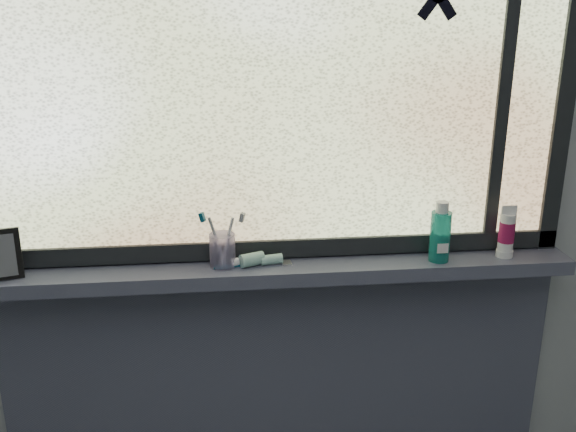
{
  "coord_description": "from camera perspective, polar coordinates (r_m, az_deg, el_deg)",
  "views": [
    {
      "loc": [
        -0.16,
        -0.38,
        1.71
      ],
      "look_at": [
        -0.0,
        1.05,
        1.22
      ],
      "focal_mm": 40.0,
      "sensor_mm": 36.0,
      "label": 1
    }
  ],
  "objects": [
    {
      "name": "mouthwash_bottle",
      "position": [
        1.8,
        13.4,
        -1.35
      ],
      "size": [
        0.07,
        0.07,
        0.14
      ],
      "primitive_type": "cylinder",
      "rotation": [
        0.0,
        0.0,
        0.22
      ],
      "color": "teal",
      "rests_on": "windowsill"
    },
    {
      "name": "sill_apron",
      "position": [
        2.07,
        -0.64,
        -17.28
      ],
      "size": [
        1.62,
        0.02,
        0.98
      ],
      "primitive_type": "cube",
      "color": "#45485C",
      "rests_on": "floor"
    },
    {
      "name": "toothpaste_tube",
      "position": [
        1.75,
        -2.52,
        -3.85
      ],
      "size": [
        0.21,
        0.1,
        0.04
      ],
      "primitive_type": null,
      "rotation": [
        0.0,
        0.0,
        0.31
      ],
      "color": "silver",
      "rests_on": "windowsill"
    },
    {
      "name": "window_pane",
      "position": [
        1.68,
        -0.75,
        12.65
      ],
      "size": [
        1.5,
        0.01,
        1.0
      ],
      "primitive_type": "cube",
      "color": "silver",
      "rests_on": "wall_back"
    },
    {
      "name": "wall_back",
      "position": [
        1.75,
        -0.78,
        3.59
      ],
      "size": [
        3.0,
        0.01,
        2.5
      ],
      "primitive_type": "cube",
      "color": "#9EA3A8",
      "rests_on": "ground"
    },
    {
      "name": "cream_tube",
      "position": [
        1.88,
        18.89,
        -1.15
      ],
      "size": [
        0.06,
        0.06,
        0.11
      ],
      "primitive_type": "cylinder",
      "rotation": [
        0.0,
        0.0,
        0.42
      ],
      "color": "silver",
      "rests_on": "windowsill"
    },
    {
      "name": "frame_mullion",
      "position": [
        1.83,
        18.76,
        12.2
      ],
      "size": [
        0.03,
        0.03,
        1.0
      ],
      "primitive_type": "cube",
      "color": "black",
      "rests_on": "wall_back"
    },
    {
      "name": "frame_right",
      "position": [
        1.91,
        23.64,
        11.87
      ],
      "size": [
        0.05,
        0.03,
        1.1
      ],
      "primitive_type": "cube",
      "color": "black",
      "rests_on": "wall_back"
    },
    {
      "name": "toothbrush_lying",
      "position": [
        1.75,
        -4.0,
        -4.27
      ],
      "size": [
        0.2,
        0.06,
        0.01
      ],
      "primitive_type": null,
      "rotation": [
        0.0,
        0.0,
        0.19
      ],
      "color": "navy",
      "rests_on": "windowsill"
    },
    {
      "name": "toothbrush_cup",
      "position": [
        1.74,
        -5.85,
        -3.04
      ],
      "size": [
        0.09,
        0.09,
        0.09
      ],
      "primitive_type": "cylinder",
      "rotation": [
        0.0,
        0.0,
        -0.34
      ],
      "color": "#B9AAE1",
      "rests_on": "windowsill"
    },
    {
      "name": "windowsill",
      "position": [
        1.77,
        -0.52,
        -4.9
      ],
      "size": [
        1.62,
        0.14,
        0.04
      ],
      "primitive_type": "cube",
      "color": "#45485C",
      "rests_on": "wall_back"
    },
    {
      "name": "frame_bottom",
      "position": [
        1.79,
        -0.68,
        -2.82
      ],
      "size": [
        1.6,
        0.03,
        0.05
      ],
      "primitive_type": "cube",
      "color": "black",
      "rests_on": "windowsill"
    }
  ]
}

